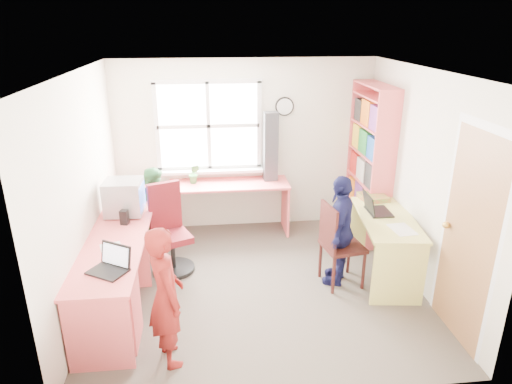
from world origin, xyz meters
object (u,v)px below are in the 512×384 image
(laptop_left, at_px, (111,265))
(bookshelf, at_px, (369,166))
(person_navy, at_px, (340,230))
(right_desk, at_px, (386,234))
(l_desk, at_px, (136,269))
(swivel_chair, at_px, (170,234))
(laptop_right, at_px, (375,208))
(person_green, at_px, (157,210))
(crt_monitor, at_px, (124,197))
(person_red, at_px, (166,296))
(wooden_chair, at_px, (337,242))
(cd_tower, at_px, (270,147))
(potted_plant, at_px, (194,174))

(laptop_left, bearing_deg, bookshelf, 64.34)
(person_navy, bearing_deg, right_desk, 120.98)
(bookshelf, distance_m, person_navy, 1.44)
(l_desk, xyz_separation_m, swivel_chair, (0.29, 0.78, 0.01))
(laptop_right, relative_size, person_green, 0.31)
(person_green, relative_size, person_navy, 0.88)
(crt_monitor, distance_m, person_red, 1.73)
(laptop_left, xyz_separation_m, laptop_right, (2.82, 1.02, -0.00))
(wooden_chair, relative_size, cd_tower, 1.03)
(swivel_chair, relative_size, person_navy, 0.83)
(potted_plant, bearing_deg, swivel_chair, -106.85)
(l_desk, height_order, right_desk, l_desk)
(person_red, bearing_deg, potted_plant, -23.83)
(swivel_chair, distance_m, laptop_left, 1.40)
(wooden_chair, bearing_deg, right_desk, 2.63)
(bookshelf, bearing_deg, swivel_chair, -165.56)
(laptop_left, bearing_deg, person_red, -1.70)
(laptop_right, bearing_deg, laptop_left, 110.24)
(laptop_left, relative_size, cd_tower, 0.44)
(wooden_chair, distance_m, crt_monitor, 2.48)
(l_desk, distance_m, laptop_right, 2.77)
(right_desk, xyz_separation_m, bookshelf, (0.15, 1.12, 0.46))
(laptop_left, xyz_separation_m, person_green, (0.22, 1.80, -0.23))
(right_desk, distance_m, laptop_left, 3.06)
(bookshelf, bearing_deg, person_red, -138.08)
(swivel_chair, relative_size, potted_plant, 3.91)
(cd_tower, bearing_deg, person_green, -165.03)
(potted_plant, bearing_deg, person_green, -136.11)
(wooden_chair, height_order, potted_plant, potted_plant)
(cd_tower, xyz_separation_m, person_red, (-1.26, -2.65, -0.58))
(cd_tower, height_order, person_green, cd_tower)
(right_desk, distance_m, potted_plant, 2.65)
(bookshelf, distance_m, cd_tower, 1.37)
(wooden_chair, bearing_deg, l_desk, 176.10)
(l_desk, distance_m, wooden_chair, 2.20)
(potted_plant, xyz_separation_m, person_red, (-0.20, -2.60, -0.24))
(swivel_chair, distance_m, cd_tower, 1.86)
(swivel_chair, bearing_deg, cd_tower, 14.30)
(laptop_left, distance_m, person_green, 1.83)
(bookshelf, height_order, swivel_chair, bookshelf)
(l_desk, bearing_deg, bookshelf, 26.43)
(bookshelf, bearing_deg, laptop_right, -104.75)
(laptop_right, bearing_deg, cd_tower, 39.51)
(l_desk, relative_size, wooden_chair, 2.99)
(crt_monitor, relative_size, laptop_right, 1.25)
(person_red, height_order, person_green, person_red)
(crt_monitor, relative_size, laptop_left, 1.03)
(swivel_chair, relative_size, wooden_chair, 1.09)
(bookshelf, distance_m, laptop_right, 1.02)
(laptop_left, distance_m, person_red, 0.62)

